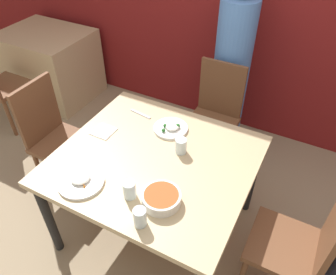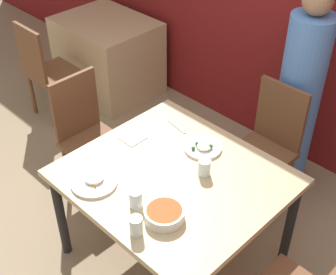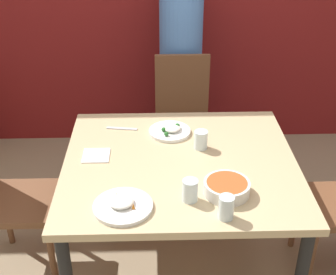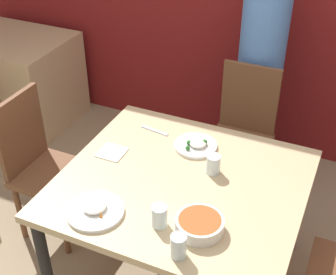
% 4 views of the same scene
% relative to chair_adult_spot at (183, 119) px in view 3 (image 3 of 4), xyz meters
% --- Properties ---
extents(ground_plane, '(10.00, 10.00, 0.00)m').
position_rel_chair_adult_spot_xyz_m(ground_plane, '(-0.07, -0.89, -0.50)').
color(ground_plane, '#998466').
extents(dining_table, '(1.20, 1.10, 0.73)m').
position_rel_chair_adult_spot_xyz_m(dining_table, '(-0.07, -0.89, 0.15)').
color(dining_table, tan).
rests_on(dining_table, ground_plane).
extents(chair_adult_spot, '(0.40, 0.40, 0.94)m').
position_rel_chair_adult_spot_xyz_m(chair_adult_spot, '(0.00, 0.00, 0.00)').
color(chair_adult_spot, brown).
rests_on(chair_adult_spot, ground_plane).
extents(chair_empty_left, '(0.40, 0.40, 0.94)m').
position_rel_chair_adult_spot_xyz_m(chair_empty_left, '(-1.01, -0.84, 0.00)').
color(chair_empty_left, brown).
rests_on(chair_empty_left, ground_plane).
extents(person_adult, '(0.31, 0.31, 1.57)m').
position_rel_chair_adult_spot_xyz_m(person_adult, '(0.00, 0.32, 0.23)').
color(person_adult, '#5184D1').
rests_on(person_adult, ground_plane).
extents(bowl_curry, '(0.22, 0.22, 0.06)m').
position_rel_chair_adult_spot_xyz_m(bowl_curry, '(0.13, -1.17, 0.26)').
color(bowl_curry, silver).
rests_on(bowl_curry, dining_table).
extents(plate_rice_adult, '(0.27, 0.27, 0.05)m').
position_rel_chair_adult_spot_xyz_m(plate_rice_adult, '(-0.34, -1.26, 0.24)').
color(plate_rice_adult, white).
rests_on(plate_rice_adult, dining_table).
extents(plate_rice_child, '(0.24, 0.24, 0.05)m').
position_rel_chair_adult_spot_xyz_m(plate_rice_child, '(-0.11, -0.59, 0.24)').
color(plate_rice_child, white).
rests_on(plate_rice_child, dining_table).
extents(glass_water_tall, '(0.07, 0.07, 0.11)m').
position_rel_chair_adult_spot_xyz_m(glass_water_tall, '(0.11, -1.34, 0.28)').
color(glass_water_tall, silver).
rests_on(glass_water_tall, dining_table).
extents(glass_water_short, '(0.07, 0.07, 0.10)m').
position_rel_chair_adult_spot_xyz_m(glass_water_short, '(0.05, -0.76, 0.28)').
color(glass_water_short, silver).
rests_on(glass_water_short, dining_table).
extents(glass_water_center, '(0.07, 0.07, 0.11)m').
position_rel_chair_adult_spot_xyz_m(glass_water_center, '(-0.04, -1.22, 0.28)').
color(glass_water_center, silver).
rests_on(glass_water_center, dining_table).
extents(napkin_folded, '(0.14, 0.14, 0.01)m').
position_rel_chair_adult_spot_xyz_m(napkin_folded, '(-0.51, -0.83, 0.23)').
color(napkin_folded, white).
rests_on(napkin_folded, dining_table).
extents(fork_steel, '(0.18, 0.05, 0.01)m').
position_rel_chair_adult_spot_xyz_m(fork_steel, '(-0.39, -0.54, 0.23)').
color(fork_steel, silver).
rests_on(fork_steel, dining_table).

